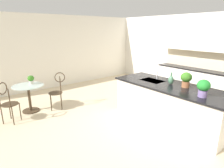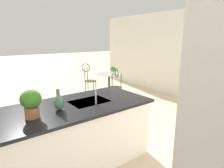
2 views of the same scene
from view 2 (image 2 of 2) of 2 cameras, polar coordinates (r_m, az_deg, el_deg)
name	(u,v)px [view 2 (image 2 of 2)]	position (r m, az deg, el deg)	size (l,w,h in m)	color
ground_plane	(56,139)	(3.88, -16.40, -15.45)	(40.00, 40.00, 0.00)	beige
wall_left_window	(189,55)	(6.30, 21.85, 8.05)	(0.12, 7.80, 2.70)	silver
kitchen_island	(56,140)	(2.86, -16.33, -15.82)	(2.80, 1.06, 0.92)	white
bistro_table	(109,83)	(6.15, -0.89, 0.36)	(0.80, 0.80, 0.74)	#3D2D1E
chair_near_window	(89,78)	(6.39, -6.93, 1.92)	(0.54, 0.54, 1.04)	#3D2D1E
chair_by_island	(116,84)	(5.43, 1.10, -0.05)	(0.49, 0.52, 1.04)	#3D2D1E
sink_faucet	(96,97)	(2.72, -4.87, -3.92)	(0.02, 0.02, 0.22)	#B2B5BA
potted_plant_on_table	(113,70)	(6.02, 0.35, 4.25)	(0.17, 0.17, 0.24)	beige
potted_plant_counter_near	(31,102)	(2.43, -22.99, -4.96)	(0.24, 0.24, 0.34)	#9E603D
vase_on_counter	(59,102)	(2.60, -15.64, -5.18)	(0.13, 0.13, 0.29)	#4C7A5B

